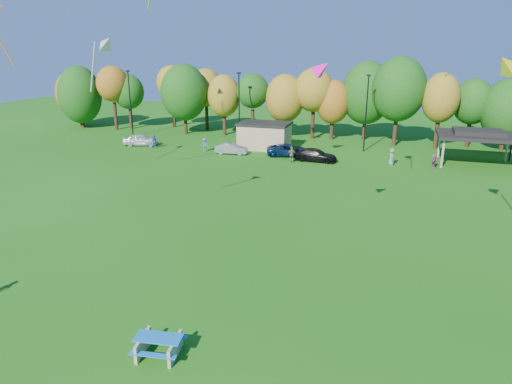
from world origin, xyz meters
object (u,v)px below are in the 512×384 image
(car_b, at_px, (231,149))
(car_c, at_px, (288,150))
(car_d, at_px, (315,155))
(car_a, at_px, (141,140))
(picnic_table, at_px, (159,344))

(car_b, height_order, car_c, car_c)
(car_c, distance_m, car_d, 3.83)
(car_a, bearing_deg, car_d, -111.31)
(car_b, bearing_deg, picnic_table, -170.78)
(picnic_table, height_order, car_a, car_a)
(car_c, bearing_deg, car_a, 75.84)
(car_b, relative_size, car_d, 0.81)
(picnic_table, relative_size, car_c, 0.43)
(car_d, bearing_deg, car_c, 69.35)
(car_b, distance_m, car_c, 6.72)
(car_a, xyz_separation_m, car_c, (19.49, -0.07, -0.06))
(picnic_table, distance_m, car_d, 35.08)
(car_a, height_order, car_b, car_a)
(picnic_table, xyz_separation_m, car_c, (-3.25, 36.63, 0.20))
(picnic_table, height_order, car_b, car_b)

